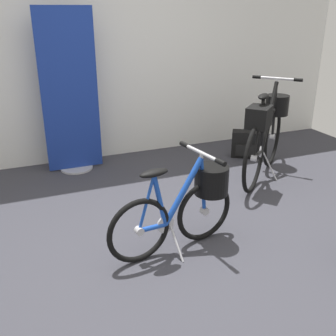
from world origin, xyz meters
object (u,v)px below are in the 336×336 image
floor_banner_stand (71,101)px  backpack_on_floor (246,144)px  folding_bike_foreground (188,202)px  display_bike_left (266,131)px

floor_banner_stand → backpack_on_floor: 2.13m
folding_bike_foreground → display_bike_left: display_bike_left is taller
folding_bike_foreground → display_bike_left: size_ratio=0.92×
display_bike_left → backpack_on_floor: (0.15, 0.58, -0.35)m
floor_banner_stand → folding_bike_foreground: bearing=-74.8°
floor_banner_stand → backpack_on_floor: (2.00, -0.37, -0.62)m
folding_bike_foreground → backpack_on_floor: (1.49, 1.52, -0.21)m
folding_bike_foreground → backpack_on_floor: bearing=45.7°
folding_bike_foreground → backpack_on_floor: size_ratio=2.83×
floor_banner_stand → folding_bike_foreground: size_ratio=1.64×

